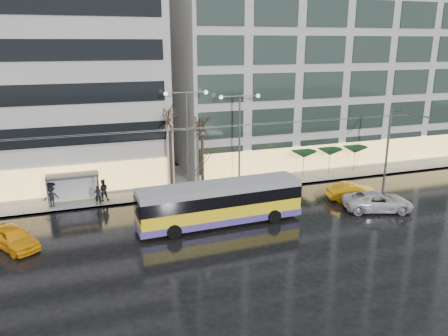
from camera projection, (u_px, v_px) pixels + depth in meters
name	position (u px, v px, depth m)	size (l,w,h in m)	color
ground	(199.00, 243.00, 29.98)	(140.00, 140.00, 0.00)	black
sidewalk	(181.00, 180.00, 43.31)	(80.00, 10.00, 0.15)	gray
kerb	(193.00, 196.00, 38.81)	(80.00, 0.10, 0.15)	slate
building_right	(313.00, 48.00, 49.63)	(32.00, 14.00, 25.00)	#A7A4A0
trolleybus	(220.00, 204.00, 32.66)	(12.55, 5.00, 5.78)	yellow
catenary	(184.00, 154.00, 36.32)	(42.24, 5.12, 7.00)	#595B60
bus_shelter	(68.00, 182.00, 36.55)	(4.20, 1.60, 2.51)	#595B60
street_lamp_near	(187.00, 127.00, 38.76)	(3.96, 0.36, 9.03)	#595B60
street_lamp_far	(240.00, 127.00, 40.38)	(3.96, 0.36, 8.53)	#595B60
tree_a	(170.00, 115.00, 38.17)	(3.20, 3.20, 8.40)	black
tree_b	(202.00, 121.00, 39.47)	(3.20, 3.20, 7.70)	black
parasol_a	(304.00, 154.00, 43.64)	(2.50, 2.50, 2.65)	#595B60
parasol_b	(330.00, 152.00, 44.57)	(2.50, 2.50, 2.65)	#595B60
parasol_c	(355.00, 150.00, 45.50)	(2.50, 2.50, 2.65)	#595B60
taxi_a	(13.00, 238.00, 28.99)	(1.79, 4.46, 1.52)	#FFA80D
taxi_b	(352.00, 191.00, 38.03)	(1.55, 4.45, 1.47)	orange
sedan_silver	(378.00, 201.00, 35.53)	(2.56, 5.56, 1.54)	silver
pedestrian_a	(97.00, 188.00, 36.19)	(1.06, 1.07, 2.19)	black
pedestrian_b	(103.00, 190.00, 37.21)	(0.95, 0.75, 1.92)	black
pedestrian_c	(51.00, 194.00, 35.82)	(1.26, 0.96, 2.11)	black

